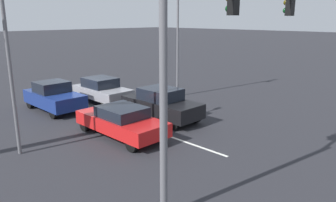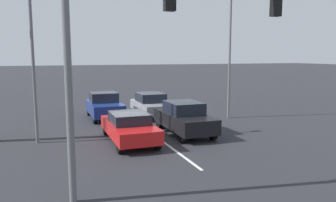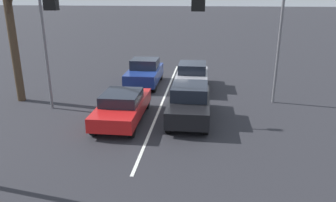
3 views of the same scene
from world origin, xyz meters
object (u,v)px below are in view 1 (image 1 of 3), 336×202
traffic_signal_gantry (227,29)px  street_lamp_left_shoulder (176,20)px  street_lamp_right_shoulder (13,37)px  car_black_leftlane_front (161,104)px  car_red_midlane_front (121,121)px  car_gray_leftlane_second (102,90)px  car_navy_midlane_second (54,96)px

traffic_signal_gantry → street_lamp_left_shoulder: size_ratio=1.01×
street_lamp_right_shoulder → car_black_leftlane_front: bearing=174.3°
car_red_midlane_front → traffic_signal_gantry: (0.38, 5.69, 4.12)m
car_black_leftlane_front → street_lamp_left_shoulder: street_lamp_left_shoulder is taller
car_red_midlane_front → street_lamp_right_shoulder: size_ratio=0.60×
car_red_midlane_front → car_black_leftlane_front: 3.07m
car_gray_leftlane_second → traffic_signal_gantry: 12.59m
traffic_signal_gantry → car_red_midlane_front: bearing=-93.8°
car_gray_leftlane_second → street_lamp_left_shoulder: street_lamp_left_shoulder is taller
street_lamp_left_shoulder → car_gray_leftlane_second: bearing=-27.8°
car_black_leftlane_front → car_gray_leftlane_second: size_ratio=1.09×
car_black_leftlane_front → car_navy_midlane_second: 6.37m
traffic_signal_gantry → street_lamp_right_shoulder: size_ratio=1.17×
traffic_signal_gantry → street_lamp_left_shoulder: 11.92m
car_red_midlane_front → traffic_signal_gantry: size_ratio=0.51×
street_lamp_right_shoulder → car_red_midlane_front: bearing=161.7°
traffic_signal_gantry → car_black_leftlane_front: bearing=-118.5°
car_red_midlane_front → car_black_leftlane_front: size_ratio=1.04×
street_lamp_right_shoulder → traffic_signal_gantry: bearing=116.1°
car_gray_leftlane_second → street_lamp_left_shoulder: bearing=152.2°
car_red_midlane_front → car_black_leftlane_front: (-3.02, -0.57, 0.11)m
car_black_leftlane_front → street_lamp_right_shoulder: (6.79, -0.68, 3.64)m
car_black_leftlane_front → traffic_signal_gantry: bearing=61.5°
car_gray_leftlane_second → car_navy_midlane_second: size_ratio=1.00×
traffic_signal_gantry → street_lamp_right_shoulder: 7.73m
street_lamp_left_shoulder → car_red_midlane_front: bearing=25.9°
street_lamp_right_shoulder → street_lamp_left_shoulder: bearing=-168.4°
car_navy_midlane_second → street_lamp_right_shoulder: size_ratio=0.53×
car_gray_leftlane_second → street_lamp_right_shoulder: size_ratio=0.53×
car_black_leftlane_front → street_lamp_right_shoulder: 7.73m
car_black_leftlane_front → car_gray_leftlane_second: bearing=-88.7°
car_red_midlane_front → street_lamp_right_shoulder: (3.77, -1.25, 3.75)m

